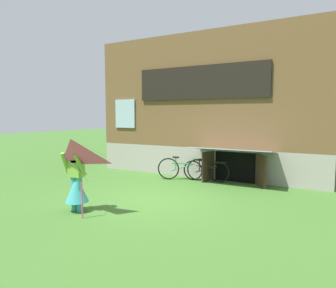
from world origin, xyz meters
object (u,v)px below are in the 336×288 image
object	(u,v)px
kite	(71,159)
bicycle_black	(206,171)
person	(76,183)
bicycle_green	(183,169)

from	to	relation	value
kite	bicycle_black	bearing A→B (deg)	77.58
person	bicycle_black	xyz separation A→B (m)	(1.47, 4.30, -0.31)
bicycle_black	bicycle_green	size ratio (longest dim) A/B	0.94
person	bicycle_green	bearing A→B (deg)	63.06
person	kite	xyz separation A→B (m)	(0.41, -0.52, 0.64)
kite	bicycle_green	distance (m)	4.74
bicycle_black	bicycle_green	distance (m)	0.77
kite	bicycle_black	size ratio (longest dim) A/B	1.03
person	bicycle_black	bearing A→B (deg)	54.07
person	kite	distance (m)	0.92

